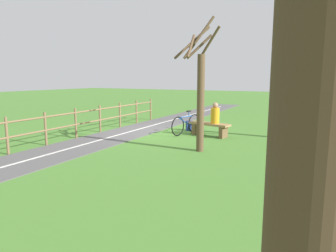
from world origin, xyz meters
TOP-DOWN VIEW (x-y plane):
  - ground_plane at (0.00, 0.00)m, footprint 80.00×80.00m
  - paved_path at (0.82, 4.00)m, footprint 2.99×36.04m
  - path_centre_line at (0.82, 4.00)m, footprint 0.94×31.99m
  - bench at (-2.31, -0.15)m, footprint 1.72×0.78m
  - person_seated at (-2.56, -0.10)m, footprint 0.39×0.39m
  - bicycle at (-1.35, -0.09)m, footprint 0.44×1.79m
  - backpack at (-1.15, -0.93)m, footprint 0.39×0.39m
  - fence_roadside at (1.96, 2.61)m, footprint 0.45×11.33m
  - tree_by_path at (-2.89, 2.23)m, footprint 1.38×1.28m
  - tree_far_left at (-6.42, 10.20)m, footprint 0.88×1.10m

SIDE VIEW (x-z plane):
  - ground_plane at x=0.00m, z-range 0.00..0.00m
  - paved_path at x=0.82m, z-range 0.00..0.02m
  - path_centre_line at x=0.82m, z-range 0.02..0.02m
  - backpack at x=-1.15m, z-range 0.00..0.41m
  - bench at x=-2.31m, z-range 0.09..0.61m
  - bicycle at x=-1.35m, z-range -0.07..0.87m
  - fence_roadside at x=1.96m, z-range 0.09..1.22m
  - person_seated at x=-2.56m, z-range 0.47..1.27m
  - tree_by_path at x=-2.89m, z-range -0.21..3.91m
  - tree_far_left at x=-6.42m, z-range -0.23..4.12m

